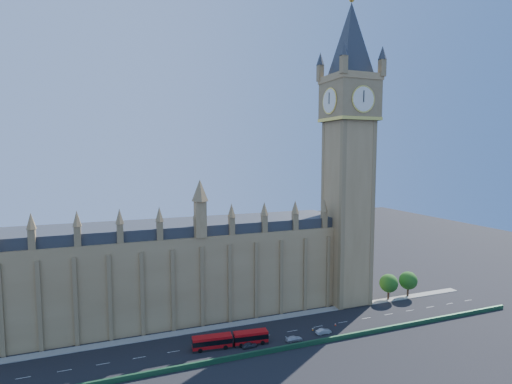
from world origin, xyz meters
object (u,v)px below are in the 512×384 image
object	(u,v)px
red_bus	(231,340)
car_white	(294,339)
car_silver	(324,331)
car_grey	(250,345)

from	to	relation	value
red_bus	car_white	bearing A→B (deg)	-5.10
car_silver	car_white	size ratio (longest dim) A/B	0.98
car_grey	car_silver	xyz separation A→B (m)	(21.06, 0.12, 0.05)
red_bus	car_silver	bearing A→B (deg)	0.80
red_bus	car_silver	xyz separation A→B (m)	(25.28, -2.18, -1.00)
car_grey	red_bus	bearing A→B (deg)	60.00
red_bus	car_grey	size ratio (longest dim) A/B	5.03
red_bus	car_grey	distance (m)	4.92
red_bus	car_white	size ratio (longest dim) A/B	4.43
car_silver	car_white	world-z (taller)	car_silver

